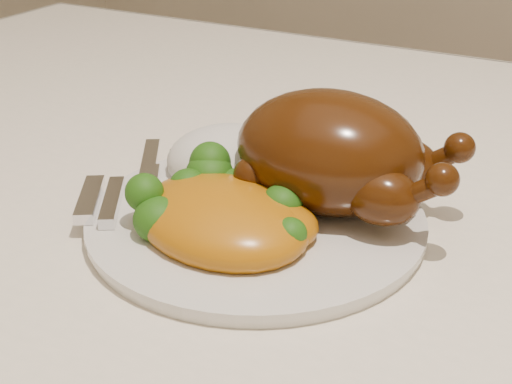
% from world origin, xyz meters
% --- Properties ---
extents(dining_table, '(1.60, 0.90, 0.76)m').
position_xyz_m(dining_table, '(0.00, 0.00, 0.67)').
color(dining_table, brown).
rests_on(dining_table, floor).
extents(tablecloth, '(1.73, 1.03, 0.18)m').
position_xyz_m(tablecloth, '(0.00, 0.00, 0.74)').
color(tablecloth, silver).
rests_on(tablecloth, dining_table).
extents(dinner_plate, '(0.33, 0.33, 0.01)m').
position_xyz_m(dinner_plate, '(-0.14, -0.06, 0.77)').
color(dinner_plate, silver).
rests_on(dinner_plate, tablecloth).
extents(roast_chicken, '(0.19, 0.12, 0.10)m').
position_xyz_m(roast_chicken, '(-0.10, -0.02, 0.83)').
color(roast_chicken, '#412007').
rests_on(roast_chicken, dinner_plate).
extents(rice_mound, '(0.14, 0.13, 0.06)m').
position_xyz_m(rice_mound, '(-0.20, -0.00, 0.79)').
color(rice_mound, white).
rests_on(rice_mound, dinner_plate).
extents(mac_and_cheese, '(0.17, 0.15, 0.06)m').
position_xyz_m(mac_and_cheese, '(-0.15, -0.09, 0.79)').
color(mac_and_cheese, '#BB6E0B').
rests_on(mac_and_cheese, dinner_plate).
extents(cutlery, '(0.08, 0.17, 0.01)m').
position_xyz_m(cutlery, '(-0.26, -0.08, 0.78)').
color(cutlery, silver).
rests_on(cutlery, dinner_plate).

